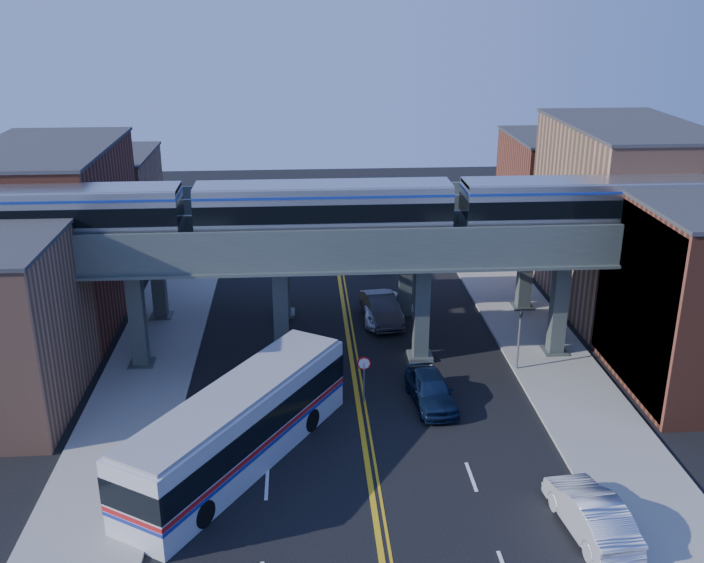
% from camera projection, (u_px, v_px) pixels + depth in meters
% --- Properties ---
extents(ground, '(120.00, 120.00, 0.00)m').
position_uv_depth(ground, '(363.00, 433.00, 38.05)').
color(ground, black).
rests_on(ground, ground).
extents(sidewalk_west, '(5.00, 70.00, 0.16)m').
position_uv_depth(sidewalk_west, '(157.00, 350.00, 46.64)').
color(sidewalk_west, gray).
rests_on(sidewalk_west, ground).
extents(sidewalk_east, '(5.00, 70.00, 0.16)m').
position_uv_depth(sidewalk_east, '(536.00, 339.00, 48.09)').
color(sidewalk_east, gray).
rests_on(sidewalk_east, ground).
extents(building_west_b, '(8.00, 14.00, 11.00)m').
position_uv_depth(building_west_b, '(54.00, 235.00, 49.92)').
color(building_west_b, brown).
rests_on(building_west_b, ground).
extents(building_west_c, '(8.00, 10.00, 8.00)m').
position_uv_depth(building_west_c, '(103.00, 206.00, 62.60)').
color(building_west_c, '#9A6A50').
rests_on(building_west_c, ground).
extents(building_east_b, '(8.00, 14.00, 12.00)m').
position_uv_depth(building_east_b, '(621.00, 217.00, 52.08)').
color(building_east_b, '#9A6A50').
rests_on(building_east_b, ground).
extents(building_east_c, '(8.00, 10.00, 9.00)m').
position_uv_depth(building_east_c, '(558.00, 192.00, 64.76)').
color(building_east_c, brown).
rests_on(building_east_c, ground).
extents(mural_panel, '(0.10, 9.50, 9.50)m').
position_uv_depth(mural_panel, '(633.00, 304.00, 41.05)').
color(mural_panel, teal).
rests_on(mural_panel, ground).
extents(elevated_viaduct_near, '(52.00, 3.60, 7.40)m').
position_uv_depth(elevated_viaduct_near, '(352.00, 254.00, 43.27)').
color(elevated_viaduct_near, '#3E4844').
rests_on(elevated_viaduct_near, ground).
extents(elevated_viaduct_far, '(52.00, 3.60, 7.40)m').
position_uv_depth(elevated_viaduct_far, '(344.00, 220.00, 49.81)').
color(elevated_viaduct_far, '#3E4844').
rests_on(elevated_viaduct_far, ground).
extents(transit_train, '(42.76, 2.68, 3.11)m').
position_uv_depth(transit_train, '(324.00, 209.00, 42.26)').
color(transit_train, black).
rests_on(transit_train, elevated_viaduct_near).
extents(stop_sign, '(0.76, 0.09, 2.63)m').
position_uv_depth(stop_sign, '(364.00, 372.00, 40.26)').
color(stop_sign, slate).
rests_on(stop_sign, ground).
extents(traffic_signal, '(0.15, 0.18, 4.10)m').
position_uv_depth(traffic_signal, '(519.00, 334.00, 43.43)').
color(traffic_signal, slate).
rests_on(traffic_signal, ground).
extents(transit_bus, '(9.93, 13.28, 3.55)m').
position_uv_depth(transit_bus, '(239.00, 427.00, 35.06)').
color(transit_bus, silver).
rests_on(transit_bus, ground).
extents(car_lane_a, '(2.46, 5.09, 1.67)m').
position_uv_depth(car_lane_a, '(431.00, 390.00, 40.41)').
color(car_lane_a, '#0E1B34').
rests_on(car_lane_a, ground).
extents(car_lane_b, '(2.54, 5.47, 1.74)m').
position_uv_depth(car_lane_b, '(382.00, 309.00, 50.56)').
color(car_lane_b, '#343437').
rests_on(car_lane_b, ground).
extents(car_lane_c, '(2.59, 5.40, 1.48)m').
position_uv_depth(car_lane_c, '(383.00, 309.00, 50.85)').
color(car_lane_c, white).
rests_on(car_lane_c, ground).
extents(car_lane_d, '(2.51, 5.48, 1.55)m').
position_uv_depth(car_lane_d, '(379.00, 253.00, 61.69)').
color(car_lane_d, '#AFAEB3').
rests_on(car_lane_d, ground).
extents(car_parked_curb, '(2.45, 5.49, 1.75)m').
position_uv_depth(car_parked_curb, '(591.00, 513.00, 30.79)').
color(car_parked_curb, silver).
rests_on(car_parked_curb, ground).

